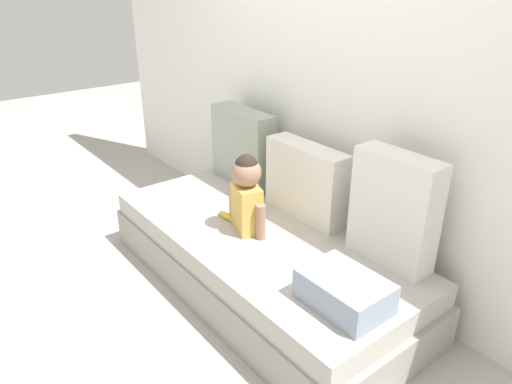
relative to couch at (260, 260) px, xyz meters
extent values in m
plane|color=#B2ADA3|center=(0.00, 0.00, -0.19)|extent=(12.00, 12.00, 0.00)
cube|color=white|center=(0.00, 0.59, 0.98)|extent=(5.29, 0.10, 2.34)
cube|color=#9C978F|center=(0.00, 0.00, -0.06)|extent=(2.09, 0.92, 0.25)
cube|color=#B7B2A8|center=(0.00, 0.00, 0.13)|extent=(2.03, 0.89, 0.14)
cube|color=#99A393|center=(-0.65, 0.36, 0.47)|extent=(0.55, 0.16, 0.54)
cube|color=silver|center=(0.00, 0.36, 0.43)|extent=(0.58, 0.16, 0.46)
cube|color=silver|center=(0.65, 0.36, 0.49)|extent=(0.46, 0.16, 0.60)
cube|color=gold|center=(-0.07, -0.04, 0.34)|extent=(0.24, 0.19, 0.29)
sphere|color=#9E755B|center=(-0.07, -0.04, 0.57)|extent=(0.17, 0.17, 0.17)
sphere|color=#2D231E|center=(-0.07, -0.04, 0.61)|extent=(0.13, 0.13, 0.13)
cylinder|color=#9E755B|center=(-0.21, -0.04, 0.30)|extent=(0.06, 0.06, 0.21)
cylinder|color=#9E755B|center=(0.06, -0.04, 0.30)|extent=(0.06, 0.06, 0.21)
ellipsoid|color=yellow|center=(-0.25, -0.06, 0.22)|extent=(0.17, 0.06, 0.04)
cube|color=#8E9EB2|center=(0.77, -0.12, 0.27)|extent=(0.40, 0.28, 0.15)
camera|label=1|loc=(1.94, -1.54, 1.61)|focal=33.74mm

